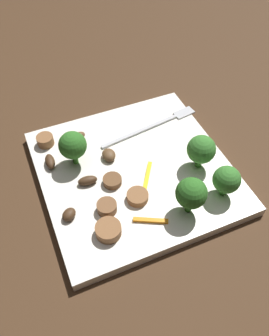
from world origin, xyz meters
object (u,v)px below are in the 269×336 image
sausage_slice_0 (45,140)px  mushroom_2 (77,137)px  sausage_slice_1 (108,230)px  broccoli_floret_3 (227,180)px  pepper_strip_0 (147,176)px  broccoli_floret_0 (201,150)px  broccoli_floret_1 (73,146)px  plate (134,171)px  fork (156,124)px  mushroom_3 (50,162)px  mushroom_1 (69,214)px  mushroom_4 (87,178)px  sausage_slice_4 (107,207)px  sausage_slice_2 (138,197)px  broccoli_floret_2 (191,193)px  mushroom_0 (109,155)px  sausage_slice_3 (112,181)px  pepper_strip_1 (151,220)px

sausage_slice_0 → mushroom_2: bearing=-12.8°
sausage_slice_1 → broccoli_floret_3: bearing=-1.1°
mushroom_2 → pepper_strip_0: mushroom_2 is taller
broccoli_floret_0 → sausage_slice_1: bearing=-161.3°
broccoli_floret_1 → plate: bearing=-30.5°
fork → broccoli_floret_3: broccoli_floret_3 is taller
sausage_slice_1 → mushroom_3: 0.15m
broccoli_floret_3 → plate: bearing=136.5°
mushroom_1 → mushroom_4: 0.06m
fork → broccoli_floret_3: size_ratio=3.51×
sausage_slice_4 → mushroom_4: sausage_slice_4 is taller
sausage_slice_2 → mushroom_1: bearing=175.0°
broccoli_floret_3 → sausage_slice_2: (-0.12, 0.04, -0.03)m
broccoli_floret_3 → broccoli_floret_2: bearing=-174.7°
mushroom_0 → pepper_strip_0: size_ratio=0.49×
sausage_slice_3 → broccoli_floret_2: bearing=-46.7°
sausage_slice_0 → mushroom_3: 0.05m
fork → broccoli_floret_2: broccoli_floret_2 is taller
plate → broccoli_floret_3: size_ratio=5.45×
broccoli_floret_3 → pepper_strip_1: size_ratio=1.08×
broccoli_floret_1 → mushroom_1: (-0.04, -0.09, -0.03)m
broccoli_floret_0 → plate: bearing=160.2°
mushroom_2 → sausage_slice_1: bearing=-93.9°
sausage_slice_1 → mushroom_2: bearing=86.1°
sausage_slice_0 → mushroom_1: bearing=-91.4°
fork → mushroom_3: bearing=176.9°
plate → pepper_strip_0: pepper_strip_0 is taller
sausage_slice_1 → mushroom_1: size_ratio=1.61×
broccoli_floret_3 → sausage_slice_2: bearing=161.5°
broccoli_floret_0 → sausage_slice_3: (-0.13, 0.02, -0.03)m
pepper_strip_1 → broccoli_floret_0: bearing=29.7°
mushroom_4 → broccoli_floret_3: bearing=-29.5°
fork → plate: bearing=-142.2°
plate → mushroom_0: bearing=129.5°
sausage_slice_0 → broccoli_floret_2: bearing=-53.2°
pepper_strip_1 → mushroom_4: bearing=120.1°
broccoli_floret_2 → mushroom_3: broccoli_floret_2 is taller
sausage_slice_4 → mushroom_1: size_ratio=1.29×
mushroom_0 → pepper_strip_1: (0.01, -0.13, -0.00)m
broccoli_floret_0 → sausage_slice_0: bearing=146.3°
broccoli_floret_2 → pepper_strip_0: 0.09m
mushroom_0 → mushroom_2: same height
broccoli_floret_3 → sausage_slice_1: broccoli_floret_3 is taller
plate → pepper_strip_0: 0.03m
sausage_slice_4 → fork: bearing=43.4°
broccoli_floret_0 → mushroom_4: broccoli_floret_0 is taller
sausage_slice_1 → sausage_slice_4: 0.04m
broccoli_floret_2 → sausage_slice_3: size_ratio=2.18×
plate → mushroom_0: (-0.03, 0.03, 0.02)m
sausage_slice_4 → broccoli_floret_0: bearing=8.0°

